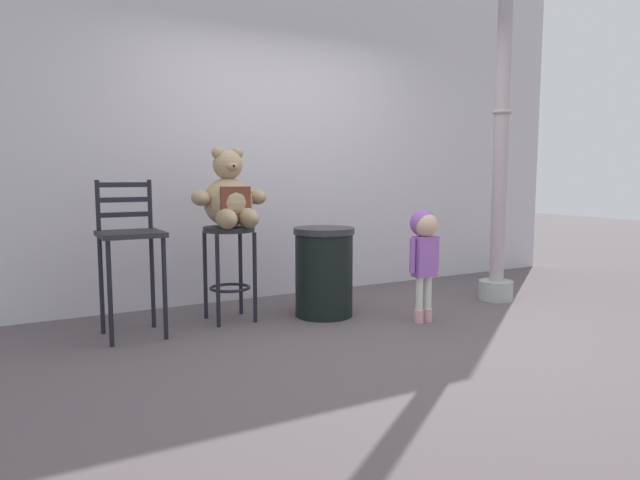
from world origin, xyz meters
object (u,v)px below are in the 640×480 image
at_px(teddy_bear, 230,198).
at_px(bar_chair_empty, 130,243).
at_px(child_walking, 424,241).
at_px(trash_bin, 324,272).
at_px(lamppost, 500,171).
at_px(bar_stool_with_teddy, 229,253).

height_order(teddy_bear, bar_chair_empty, teddy_bear).
bearing_deg(child_walking, trash_bin, -4.22).
height_order(trash_bin, lamppost, lamppost).
distance_m(trash_bin, bar_chair_empty, 1.53).
height_order(teddy_bear, child_walking, teddy_bear).
relative_size(bar_stool_with_teddy, trash_bin, 1.03).
distance_m(bar_stool_with_teddy, lamppost, 2.55).
bearing_deg(teddy_bear, bar_stool_with_teddy, 90.00).
distance_m(teddy_bear, trash_bin, 0.97).
xyz_separation_m(teddy_bear, lamppost, (2.42, -0.46, 0.21)).
height_order(teddy_bear, trash_bin, teddy_bear).
xyz_separation_m(teddy_bear, trash_bin, (0.73, -0.20, -0.61)).
bearing_deg(lamppost, teddy_bear, 169.17).
relative_size(child_walking, bar_chair_empty, 0.79).
xyz_separation_m(bar_stool_with_teddy, lamppost, (2.42, -0.49, 0.65)).
bearing_deg(lamppost, trash_bin, 171.24).
relative_size(teddy_bear, trash_bin, 0.85).
distance_m(child_walking, bar_chair_empty, 2.19).
bearing_deg(trash_bin, teddy_bear, 164.46).
relative_size(bar_stool_with_teddy, child_walking, 0.85).
bearing_deg(bar_chair_empty, lamppost, -7.59).
bearing_deg(child_walking, teddy_bear, 9.67).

